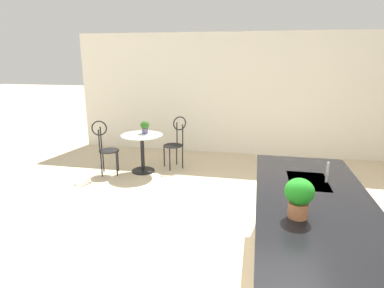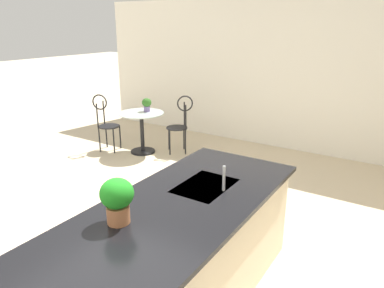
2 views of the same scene
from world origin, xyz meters
TOP-DOWN VIEW (x-y plane):
  - ground_plane at (0.00, 0.00)m, footprint 40.00×40.00m
  - wall_left_window at (-4.26, 0.00)m, footprint 0.12×7.80m
  - kitchen_island at (0.30, 0.85)m, footprint 2.80×1.06m
  - bistro_table at (-2.58, -1.85)m, footprint 0.80×0.80m
  - chair_near_window at (-2.97, -1.28)m, footprint 0.53×0.53m
  - chair_by_island at (-2.32, -2.48)m, footprint 0.49×0.52m
  - sink_faucet at (-0.25, 1.03)m, footprint 0.02×0.02m
  - potted_plant_on_table at (-2.72, -1.83)m, footprint 0.17×0.17m
  - potted_plant_counter_near at (0.60, 0.65)m, footprint 0.24×0.24m

SIDE VIEW (x-z plane):
  - ground_plane at x=0.00m, z-range 0.00..0.00m
  - bistro_table at x=-2.58m, z-range 0.08..0.82m
  - kitchen_island at x=0.30m, z-range 0.00..0.92m
  - chair_near_window at x=-2.97m, z-range 0.05..1.09m
  - chair_by_island at x=-2.32m, z-range 0.05..1.09m
  - potted_plant_on_table at x=-2.72m, z-range 0.76..1.00m
  - sink_faucet at x=-0.25m, z-range 0.92..1.14m
  - potted_plant_counter_near at x=0.60m, z-range 0.94..1.28m
  - wall_left_window at x=-4.26m, z-range 0.00..2.70m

